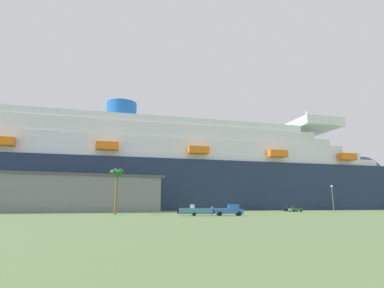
{
  "coord_description": "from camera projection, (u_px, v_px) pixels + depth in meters",
  "views": [
    {
      "loc": [
        -28.63,
        -76.46,
        2.0
      ],
      "look_at": [
        -0.91,
        20.65,
        21.92
      ],
      "focal_mm": 29.12,
      "sensor_mm": 36.0,
      "label": 1
    }
  ],
  "objects": [
    {
      "name": "palm_tree",
      "position": [
        117.0,
        177.0,
        69.81
      ],
      "size": [
        3.28,
        3.36,
        10.12
      ],
      "color": "brown",
      "rests_on": "ground_plane"
    },
    {
      "name": "pickup_truck",
      "position": [
        230.0,
        210.0,
        60.5
      ],
      "size": [
        5.91,
        3.24,
        2.2
      ],
      "color": "#2659A5",
      "rests_on": "ground_plane"
    },
    {
      "name": "street_lamp",
      "position": [
        332.0,
        195.0,
        88.73
      ],
      "size": [
        0.56,
        0.56,
        7.66
      ],
      "color": "slate",
      "rests_on": "ground_plane"
    },
    {
      "name": "ground_plane",
      "position": [
        187.0,
        211.0,
        107.76
      ],
      "size": [
        600.0,
        600.0,
        0.0
      ],
      "primitive_type": "plane",
      "color": "#567042"
    },
    {
      "name": "cruise_ship",
      "position": [
        187.0,
        173.0,
        136.77
      ],
      "size": [
        235.42,
        42.37,
        54.08
      ],
      "color": "#1E2D4C",
      "rests_on": "ground_plane"
    },
    {
      "name": "parked_car_black_coupe",
      "position": [
        290.0,
        209.0,
        103.8
      ],
      "size": [
        4.33,
        2.3,
        1.58
      ],
      "color": "black",
      "rests_on": "ground_plane"
    },
    {
      "name": "parked_car_white_van",
      "position": [
        220.0,
        209.0,
        91.47
      ],
      "size": [
        4.61,
        2.7,
        1.58
      ],
      "color": "white",
      "rests_on": "ground_plane"
    },
    {
      "name": "terminal_building",
      "position": [
        55.0,
        194.0,
        88.5
      ],
      "size": [
        60.21,
        22.41,
        10.47
      ],
      "color": "slate",
      "rests_on": "ground_plane"
    },
    {
      "name": "small_boat_on_trailer",
      "position": [
        199.0,
        211.0,
        60.18
      ],
      "size": [
        8.92,
        3.42,
        2.15
      ],
      "color": "#595960",
      "rests_on": "ground_plane"
    },
    {
      "name": "parked_car_green_wagon",
      "position": [
        295.0,
        209.0,
        97.0
      ],
      "size": [
        4.54,
        2.52,
        1.58
      ],
      "color": "#2D723F",
      "rests_on": "ground_plane"
    }
  ]
}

